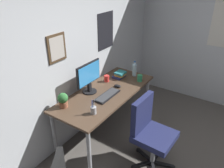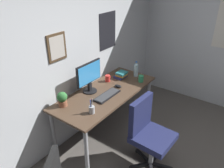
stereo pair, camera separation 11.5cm
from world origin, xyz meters
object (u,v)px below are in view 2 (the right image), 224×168
keyboard (107,95)px  pen_cup (92,109)px  computer_mouse (118,86)px  book_stack_left (121,75)px  potted_plant (62,99)px  office_chair (148,131)px  water_bottle (136,70)px  monitor (89,76)px  coffee_mug_near (141,79)px  coffee_mug_far (108,78)px

keyboard → pen_cup: size_ratio=2.15×
pen_cup → computer_mouse: bearing=9.5°
book_stack_left → potted_plant: bearing=173.3°
office_chair → water_bottle: size_ratio=3.76×
monitor → potted_plant: (-0.48, 0.03, -0.13)m
book_stack_left → monitor: bearing=170.6°
pen_cup → book_stack_left: bearing=14.8°
monitor → pen_cup: (-0.39, -0.38, -0.19)m
water_bottle → keyboard: bearing=-179.0°
office_chair → pen_cup: size_ratio=4.75×
computer_mouse → water_bottle: size_ratio=0.44×
computer_mouse → book_stack_left: (0.30, 0.15, 0.03)m
coffee_mug_near → potted_plant: size_ratio=0.59×
office_chair → coffee_mug_near: office_chair is taller
office_chair → potted_plant: size_ratio=4.87×
office_chair → coffee_mug_far: 1.08m
coffee_mug_far → pen_cup: (-0.79, -0.36, 0.00)m
coffee_mug_near → pen_cup: pen_cup is taller
monitor → computer_mouse: bearing=-37.1°
pen_cup → book_stack_left: 1.06m
monitor → water_bottle: bearing=-18.2°
computer_mouse → coffee_mug_near: bearing=-26.7°
keyboard → coffee_mug_near: (0.66, -0.15, 0.04)m
office_chair → computer_mouse: bearing=62.6°
potted_plant → office_chair: bearing=-65.5°
book_stack_left → coffee_mug_far: bearing=158.7°
office_chair → coffee_mug_near: 0.94m
office_chair → book_stack_left: (0.67, 0.86, 0.27)m
water_bottle → coffee_mug_far: water_bottle is taller
potted_plant → book_stack_left: potted_plant is taller
office_chair → coffee_mug_far: office_chair is taller
water_bottle → potted_plant: (-1.30, 0.30, -0.00)m
computer_mouse → coffee_mug_far: (0.07, 0.24, 0.03)m
keyboard → pen_cup: pen_cup is taller
office_chair → potted_plant: (-0.45, 0.99, 0.33)m
potted_plant → keyboard: bearing=-30.7°
office_chair → keyboard: office_chair is taller
coffee_mug_near → office_chair: bearing=-143.9°
keyboard → book_stack_left: (0.60, 0.18, 0.03)m
office_chair → water_bottle: (0.85, 0.70, 0.33)m
computer_mouse → potted_plant: bearing=161.0°
coffee_mug_near → potted_plant: bearing=158.6°
water_bottle → coffee_mug_near: water_bottle is taller
coffee_mug_near → potted_plant: (-1.18, 0.46, 0.05)m
keyboard → coffee_mug_near: size_ratio=3.72×
computer_mouse → pen_cup: (-0.73, -0.12, 0.04)m
office_chair → computer_mouse: (0.37, 0.71, 0.24)m
computer_mouse → coffee_mug_far: 0.25m
keyboard → book_stack_left: book_stack_left is taller
keyboard → book_stack_left: size_ratio=2.00×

